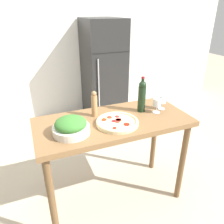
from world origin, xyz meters
The scene contains 10 objects.
ground_plane centered at (0.00, 0.00, 0.00)m, with size 14.00×14.00×0.00m, color #BCAD93.
wall_back centered at (0.00, 2.23, 1.30)m, with size 6.40×0.06×2.60m.
refrigerator centered at (0.58, 1.83, 0.82)m, with size 0.61×0.74×1.65m.
prep_counter centered at (0.00, 0.00, 0.78)m, with size 1.35×0.62×0.90m.
wine_bottle centered at (0.31, 0.06, 1.05)m, with size 0.07×0.07×0.33m.
wine_glass_near centered at (0.43, -0.02, 0.99)m, with size 0.07×0.07×0.14m.
wine_glass_far centered at (0.51, 0.04, 0.99)m, with size 0.07×0.07×0.14m.
pepper_mill centered at (-0.13, 0.13, 1.01)m, with size 0.05×0.05×0.24m.
salad_bowl centered at (-0.39, -0.09, 0.96)m, with size 0.29×0.29×0.14m.
homemade_pizza centered at (0.00, -0.08, 0.92)m, with size 0.36×0.36×0.04m.
Camera 1 is at (-0.64, -1.55, 1.77)m, focal length 35.00 mm.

